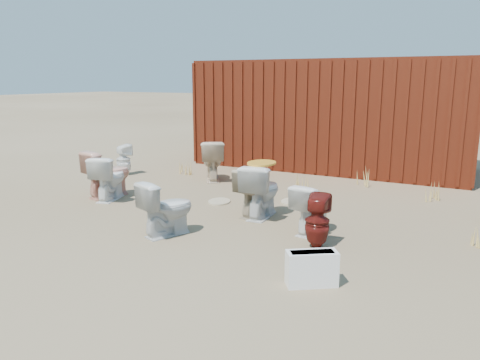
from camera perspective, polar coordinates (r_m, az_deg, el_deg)
The scene contains 20 objects.
ground at distance 6.48m, azimuth -2.49°, elevation -5.76°, with size 100.00×100.00×0.00m, color brown.
shipping_container at distance 10.99m, azimuth 11.36°, elevation 7.85°, with size 6.00×2.40×2.40m, color #53170D.
toilet_front_a at distance 8.14m, azimuth -15.66°, elevation 0.27°, with size 0.42×0.73×0.75m, color white.
toilet_front_pink at distance 8.36m, azimuth -15.83°, elevation 0.78°, with size 0.45×0.79×0.81m, color tan.
toilet_front_c at distance 6.14m, azimuth -8.91°, elevation -3.40°, with size 0.40×0.71×0.72m, color silver.
toilet_front_maroon at distance 5.71m, azimuth 9.41°, elevation -4.97°, with size 0.30×0.30×0.66m, color #5F1510.
toilet_front_e at distance 6.22m, azimuth 8.84°, elevation -3.46°, with size 0.37×0.65×0.67m, color white.
toilet_back_a at distance 10.18m, azimuth -14.01°, elevation 2.42°, with size 0.29×0.30×0.65m, color white.
toilet_back_beige_left at distance 9.36m, azimuth -3.42°, elevation 2.41°, with size 0.45×0.79×0.81m, color beige.
toilet_back_beige_right at distance 6.91m, azimuth 2.15°, elevation -1.44°, with size 0.41×0.72×0.73m, color #BDAA8A.
toilet_back_yellowlid at distance 6.85m, azimuth 2.63°, elevation -1.29°, with size 0.44×0.78×0.79m, color white.
yellow_lid at distance 6.77m, azimuth 2.66°, elevation 2.08°, with size 0.40×0.50×0.03m, color gold.
loose_tank at distance 4.73m, azimuth 8.74°, elevation -10.61°, with size 0.50×0.20×0.35m, color white.
loose_lid_near at distance 7.81m, azimuth 6.53°, elevation -2.58°, with size 0.38×0.49×0.02m, color #C0B08B.
loose_lid_far at distance 7.75m, azimuth -2.55°, elevation -2.64°, with size 0.36×0.47×0.02m, color tan.
weed_clump_a at distance 10.12m, azimuth -6.57°, elevation 1.55°, with size 0.36×0.36×0.27m, color tan.
weed_clump_b at distance 8.58m, azimuth 7.49°, elevation -0.27°, with size 0.32×0.32×0.31m, color tan.
weed_clump_c at distance 8.46m, azimuth 22.02°, elevation -1.25°, with size 0.36×0.36×0.31m, color tan.
weed_clump_d at distance 9.72m, azimuth 2.66°, elevation 1.17°, with size 0.30×0.30×0.27m, color tan.
weed_clump_e at distance 9.21m, azimuth 14.93°, elevation 0.38°, with size 0.34×0.34×0.34m, color tan.
Camera 1 is at (3.12, -5.31, 2.01)m, focal length 35.00 mm.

